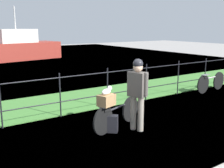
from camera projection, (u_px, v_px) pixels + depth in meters
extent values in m
plane|color=#9E9993|center=(159.00, 131.00, 6.35)|extent=(60.00, 60.00, 0.00)
cube|color=#478438|center=(87.00, 98.00, 9.17)|extent=(27.00, 2.40, 0.03)
plane|color=slate|center=(12.00, 65.00, 17.08)|extent=(30.00, 30.00, 0.00)
cylinder|color=black|center=(1.00, 104.00, 6.39)|extent=(0.04, 0.04, 1.20)
cylinder|color=black|center=(60.00, 95.00, 7.21)|extent=(0.04, 0.04, 1.20)
cylinder|color=black|center=(107.00, 88.00, 8.03)|extent=(0.04, 0.04, 1.20)
cylinder|color=black|center=(146.00, 83.00, 8.85)|extent=(0.04, 0.04, 1.20)
cylinder|color=black|center=(178.00, 78.00, 9.67)|extent=(0.04, 0.04, 1.20)
cylinder|color=black|center=(205.00, 74.00, 10.49)|extent=(0.04, 0.04, 1.20)
cylinder|color=black|center=(108.00, 94.00, 8.07)|extent=(18.00, 0.03, 0.03)
cylinder|color=black|center=(107.00, 72.00, 7.93)|extent=(18.00, 0.03, 0.03)
cylinder|color=black|center=(130.00, 109.00, 6.93)|extent=(0.63, 0.25, 0.65)
cylinder|color=black|center=(103.00, 121.00, 6.07)|extent=(0.63, 0.25, 0.65)
cylinder|color=#2D2D33|center=(118.00, 107.00, 6.46)|extent=(0.82, 0.32, 0.04)
cube|color=black|center=(106.00, 110.00, 6.12)|extent=(0.22, 0.15, 0.06)
cube|color=slate|center=(106.00, 106.00, 6.10)|extent=(0.39, 0.27, 0.02)
cube|color=#A87F51|center=(106.00, 100.00, 6.07)|extent=(0.44, 0.38, 0.25)
ellipsoid|color=silver|center=(106.00, 92.00, 6.03)|extent=(0.31, 0.22, 0.13)
sphere|color=silver|center=(110.00, 88.00, 6.11)|extent=(0.11, 0.11, 0.11)
cylinder|color=gray|center=(133.00, 112.00, 6.39)|extent=(0.14, 0.14, 0.82)
cylinder|color=gray|center=(141.00, 114.00, 6.27)|extent=(0.14, 0.14, 0.82)
cube|color=#4C4742|center=(138.00, 84.00, 6.19)|extent=(0.37, 0.46, 0.56)
cylinder|color=#4C4742|center=(130.00, 82.00, 6.31)|extent=(0.10, 0.10, 0.50)
cylinder|color=#4C4742|center=(146.00, 84.00, 6.05)|extent=(0.10, 0.10, 0.50)
sphere|color=tan|center=(138.00, 67.00, 6.11)|extent=(0.22, 0.22, 0.22)
sphere|color=black|center=(138.00, 64.00, 6.09)|extent=(0.23, 0.23, 0.23)
cube|color=black|center=(112.00, 124.00, 6.25)|extent=(0.33, 0.32, 0.40)
cylinder|color=black|center=(219.00, 81.00, 10.47)|extent=(0.68, 0.11, 0.68)
cylinder|color=black|center=(203.00, 84.00, 9.82)|extent=(0.68, 0.11, 0.68)
cylinder|color=#BCB7B2|center=(211.00, 78.00, 10.10)|extent=(0.82, 0.12, 0.04)
cube|color=black|center=(205.00, 77.00, 9.84)|extent=(0.21, 0.11, 0.06)
cube|color=slate|center=(206.00, 75.00, 9.82)|extent=(0.37, 0.19, 0.02)
cube|color=#9E3328|center=(17.00, 51.00, 19.76)|extent=(6.36, 3.28, 1.24)
cube|color=silver|center=(16.00, 36.00, 19.53)|extent=(2.90, 2.02, 0.96)
cylinder|color=#B2B2B2|center=(15.00, 18.00, 19.27)|extent=(0.10, 0.10, 1.60)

